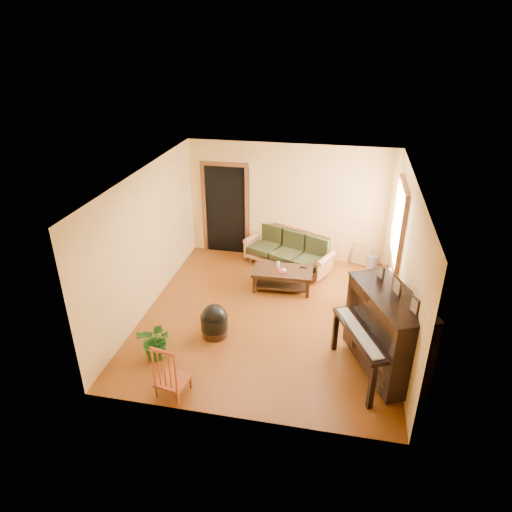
% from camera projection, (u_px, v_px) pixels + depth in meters
% --- Properties ---
extents(floor, '(5.00, 5.00, 0.00)m').
position_uv_depth(floor, '(269.00, 316.00, 8.37)').
color(floor, '#59290B').
rests_on(floor, ground).
extents(doorway, '(1.08, 0.16, 2.05)m').
position_uv_depth(doorway, '(226.00, 210.00, 10.34)').
color(doorway, black).
rests_on(doorway, floor).
extents(window, '(0.12, 1.36, 1.46)m').
position_uv_depth(window, '(399.00, 223.00, 8.44)').
color(window, white).
rests_on(window, right_wall).
extents(sofa, '(2.08, 1.52, 0.82)m').
position_uv_depth(sofa, '(288.00, 250.00, 9.89)').
color(sofa, '#9F603A').
rests_on(sofa, floor).
extents(coffee_table, '(1.20, 0.68, 0.43)m').
position_uv_depth(coffee_table, '(282.00, 279.00, 9.14)').
color(coffee_table, black).
rests_on(coffee_table, floor).
extents(armchair, '(0.84, 0.88, 0.80)m').
position_uv_depth(armchair, '(372.00, 295.00, 8.25)').
color(armchair, '#9F603A').
rests_on(armchair, floor).
extents(piano, '(1.47, 1.78, 1.37)m').
position_uv_depth(piano, '(386.00, 334.00, 6.72)').
color(piano, black).
rests_on(piano, floor).
extents(footstool, '(0.53, 0.53, 0.44)m').
position_uv_depth(footstool, '(214.00, 324.00, 7.75)').
color(footstool, black).
rests_on(footstool, floor).
extents(red_chair, '(0.49, 0.52, 0.88)m').
position_uv_depth(red_chair, '(172.00, 369.00, 6.41)').
color(red_chair, maroon).
rests_on(red_chair, floor).
extents(leaning_frame, '(0.41, 0.21, 0.53)m').
position_uv_depth(leaning_frame, '(361.00, 254.00, 10.06)').
color(leaning_frame, '#C98E43').
rests_on(leaning_frame, floor).
extents(ceramic_crock, '(0.26, 0.26, 0.28)m').
position_uv_depth(ceramic_crock, '(371.00, 261.00, 10.02)').
color(ceramic_crock, '#2F3E8F').
rests_on(ceramic_crock, floor).
extents(potted_plant, '(0.64, 0.58, 0.64)m').
position_uv_depth(potted_plant, '(157.00, 341.00, 7.17)').
color(potted_plant, '#1B5317').
rests_on(potted_plant, floor).
extents(book, '(0.23, 0.25, 0.02)m').
position_uv_depth(book, '(279.00, 271.00, 8.97)').
color(book, maroon).
rests_on(book, coffee_table).
extents(candle, '(0.09, 0.09, 0.12)m').
position_uv_depth(candle, '(278.00, 264.00, 9.13)').
color(candle, silver).
rests_on(candle, coffee_table).
extents(glass_jar, '(0.12, 0.12, 0.06)m').
position_uv_depth(glass_jar, '(284.00, 271.00, 8.95)').
color(glass_jar, silver).
rests_on(glass_jar, coffee_table).
extents(remote, '(0.14, 0.06, 0.01)m').
position_uv_depth(remote, '(303.00, 267.00, 9.13)').
color(remote, black).
rests_on(remote, coffee_table).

